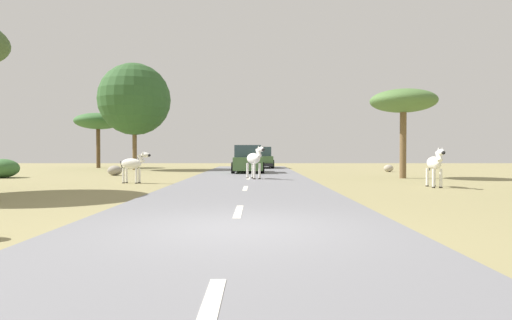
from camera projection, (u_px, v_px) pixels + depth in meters
ground_plane at (237, 231)px, 7.34m from camera, size 90.00×90.00×0.00m
road at (235, 229)px, 7.34m from camera, size 6.00×64.00×0.05m
lane_markings at (231, 239)px, 6.34m from camera, size 0.16×56.00×0.01m
zebra_0 at (255, 159)px, 20.80m from camera, size 1.03×1.60×1.62m
zebra_1 at (436, 164)px, 16.32m from camera, size 0.48×1.62×1.53m
zebra_2 at (134, 164)px, 18.49m from camera, size 1.45×0.65×1.40m
car_0 at (261, 158)px, 35.66m from camera, size 2.14×4.40×1.74m
car_1 at (248, 160)px, 27.47m from camera, size 2.10×4.38×1.74m
tree_0 at (99, 122)px, 36.73m from camera, size 3.94×3.94×4.70m
tree_3 at (135, 99)px, 32.47m from camera, size 5.43×5.43×8.08m
tree_4 at (404, 102)px, 22.04m from camera, size 3.38×3.38×4.59m
bush_1 at (4, 168)px, 22.54m from camera, size 1.66×1.49×1.00m
rock_0 at (389, 168)px, 29.28m from camera, size 0.65×0.54×0.49m
rock_2 at (116, 170)px, 24.81m from camera, size 0.81×0.73×0.57m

